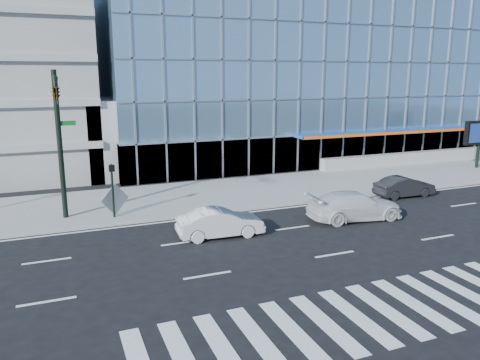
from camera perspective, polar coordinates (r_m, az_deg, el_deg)
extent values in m
plane|color=black|center=(24.89, 6.39, -5.83)|extent=(160.00, 160.00, 0.00)
cube|color=gray|center=(31.84, -0.43, -1.48)|extent=(120.00, 8.00, 0.15)
cube|color=#6B93B3|center=(53.14, 6.64, 12.22)|extent=(42.00, 26.00, 15.00)
cube|color=gray|center=(39.38, -14.09, 5.21)|extent=(6.00, 8.00, 6.00)
cube|color=gray|center=(48.42, 25.31, 2.90)|extent=(30.00, 0.80, 1.00)
cylinder|color=black|center=(26.97, -21.11, 3.91)|extent=(0.28, 0.28, 8.00)
cylinder|color=black|center=(23.91, -21.64, 11.53)|extent=(0.18, 5.60, 0.18)
imported|color=black|center=(22.52, -21.47, 9.99)|extent=(0.18, 0.22, 1.10)
imported|color=black|center=(24.72, -21.55, 10.15)|extent=(0.48, 2.24, 0.90)
cube|color=#0C591E|center=(26.84, -20.35, 6.52)|extent=(0.90, 0.05, 0.25)
cylinder|color=black|center=(26.60, -15.25, -1.29)|extent=(0.12, 0.12, 3.00)
cube|color=black|center=(26.18, -15.38, 1.40)|extent=(0.30, 0.25, 0.35)
cylinder|color=black|center=(44.50, 26.97, 2.63)|extent=(0.24, 0.24, 2.00)
cube|color=black|center=(44.24, 27.23, 5.17)|extent=(3.20, 0.40, 2.00)
imported|color=silver|center=(26.74, 13.82, -3.05)|extent=(5.60, 2.70, 1.57)
imported|color=silver|center=(23.29, -2.42, -5.23)|extent=(4.40, 1.77, 1.42)
imported|color=black|center=(32.65, 19.40, -0.78)|extent=(4.11, 1.54, 1.34)
cube|color=#969696|center=(27.12, -15.01, -2.28)|extent=(1.66, 0.90, 1.84)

